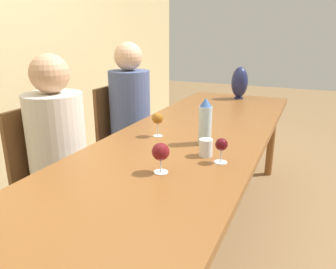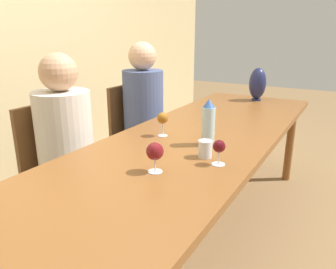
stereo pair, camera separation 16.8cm
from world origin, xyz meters
name	(u,v)px [view 2 (the right image)]	position (x,y,z in m)	size (l,w,h in m)	color
ground_plane	(183,254)	(0.00, 0.00, 0.00)	(14.00, 14.00, 0.00)	olive
dining_table	(184,153)	(0.00, 0.00, 0.69)	(3.17, 0.89, 0.76)	brown
water_bottle	(208,123)	(0.03, -0.13, 0.88)	(0.07, 0.07, 0.26)	#ADCCD6
water_tumbler	(205,149)	(-0.15, -0.19, 0.80)	(0.07, 0.07, 0.09)	silver
vase	(257,84)	(1.39, -0.02, 0.91)	(0.15, 0.15, 0.29)	#1E234C
wine_glass_0	(155,152)	(-0.43, -0.07, 0.85)	(0.08, 0.08, 0.14)	silver
wine_glass_1	(163,119)	(0.05, 0.17, 0.86)	(0.07, 0.07, 0.15)	silver
wine_glass_3	(219,147)	(-0.20, -0.29, 0.84)	(0.07, 0.07, 0.12)	silver
chair_near	(60,171)	(-0.24, 0.77, 0.50)	(0.44, 0.44, 0.93)	brown
chair_far	(137,136)	(0.61, 0.77, 0.50)	(0.44, 0.44, 0.93)	brown
person_near	(67,148)	(-0.24, 0.68, 0.67)	(0.34, 0.34, 1.25)	#2D2D38
person_far	(145,115)	(0.61, 0.68, 0.70)	(0.33, 0.33, 1.29)	#2D2D38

